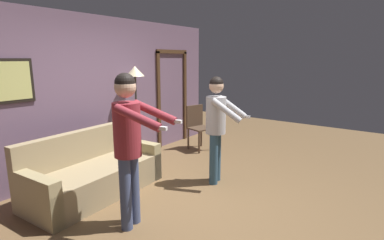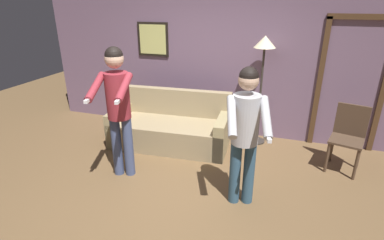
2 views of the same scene
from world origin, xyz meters
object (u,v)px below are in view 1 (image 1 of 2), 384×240
at_px(torchiere_lamp, 135,82).
at_px(person_standing_right, 217,121).
at_px(couch, 94,175).
at_px(person_standing_left, 129,136).
at_px(dining_chair_distant, 198,125).

xyz_separation_m(torchiere_lamp, person_standing_right, (0.01, -1.72, -0.49)).
relative_size(couch, person_standing_right, 1.19).
bearing_deg(person_standing_left, person_standing_right, -3.79).
relative_size(couch, dining_chair_distant, 2.10).
relative_size(torchiere_lamp, person_standing_left, 1.01).
bearing_deg(couch, torchiere_lamp, 21.43).
bearing_deg(couch, dining_chair_distant, 1.32).
height_order(couch, person_standing_right, person_standing_right).
bearing_deg(dining_chair_distant, person_standing_left, -158.48).
distance_m(torchiere_lamp, dining_chair_distant, 1.66).
xyz_separation_m(couch, dining_chair_distant, (2.64, 0.06, 0.25)).
distance_m(couch, dining_chair_distant, 2.65).
distance_m(couch, torchiere_lamp, 1.89).
bearing_deg(couch, person_standing_left, -103.71).
distance_m(couch, person_standing_left, 1.37).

